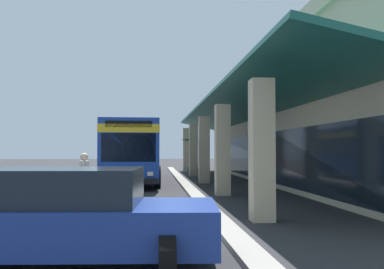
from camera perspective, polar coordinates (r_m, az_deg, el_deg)
The scene contains 7 objects.
ground at distance 23.86m, azimuth 8.96°, elevation -6.23°, with size 120.00×120.00×0.00m, color #2D2D30.
curb_strip at distance 22.45m, azimuth -1.17°, elevation -6.37°, with size 35.95×0.50×0.12m, color #9E998E.
plaza_building at distance 25.04m, azimuth 21.40°, elevation 2.06°, with size 30.26×14.71×6.96m.
transit_bus at distance 23.44m, azimuth -8.13°, elevation -1.78°, with size 11.29×3.08×3.34m.
parked_sedan_blue at distance 6.81m, azimuth -16.40°, elevation -10.41°, with size 2.65×4.52×1.47m.
pedestrian at distance 12.55m, azimuth -14.20°, elevation -5.73°, with size 0.67×0.35×1.66m.
potted_palm at distance 30.36m, azimuth 0.13°, elevation -3.83°, with size 2.05×1.69×2.59m.
Camera 1 is at (23.08, 2.20, 1.75)m, focal length 40.02 mm.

